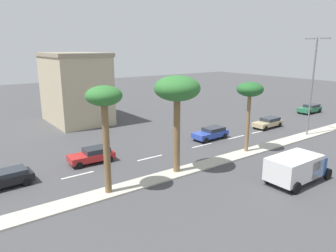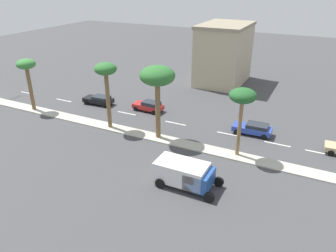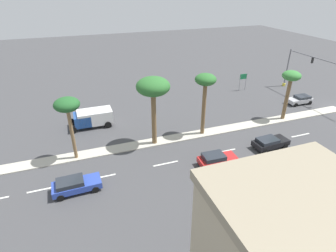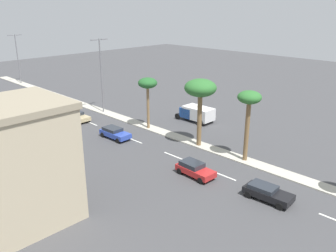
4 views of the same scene
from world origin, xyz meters
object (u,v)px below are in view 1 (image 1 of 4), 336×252
palm_tree_trailing (104,104)px  street_lamp_far (313,80)px  commercial_building (75,88)px  palm_tree_center (250,92)px  sedan_blue_far (211,133)px  palm_tree_front (177,91)px  sedan_black_rear (4,178)px  sedan_green_left (310,108)px  box_truck (297,167)px  sedan_red_center (93,155)px  sedan_tan_trailing (268,122)px

palm_tree_trailing → street_lamp_far: size_ratio=0.68×
commercial_building → palm_tree_center: 25.10m
palm_tree_trailing → palm_tree_center: palm_tree_trailing is taller
palm_tree_center → sedan_blue_far: 7.82m
palm_tree_trailing → palm_tree_front: palm_tree_front is taller
palm_tree_front → sedan_black_rear: size_ratio=1.88×
sedan_green_left → street_lamp_far: bearing=-61.0°
commercial_building → sedan_green_left: 37.05m
palm_tree_center → box_truck: size_ratio=1.24×
palm_tree_front → sedan_red_center: palm_tree_front is taller
commercial_building → sedan_tan_trailing: commercial_building is taller
palm_tree_trailing → sedan_red_center: size_ratio=1.88×
palm_tree_trailing → sedan_red_center: (-6.68, 1.60, -5.94)m
palm_tree_trailing → sedan_green_left: 40.55m
palm_tree_center → sedan_tan_trailing: (-5.04, 10.30, -5.49)m
palm_tree_center → commercial_building: bearing=-158.7°
sedan_green_left → box_truck: (14.24, -26.40, 0.51)m
palm_tree_trailing → palm_tree_front: bearing=91.9°
sedan_blue_far → sedan_red_center: (-0.81, -14.28, 0.01)m
palm_tree_trailing → sedan_blue_far: palm_tree_trailing is taller
palm_tree_trailing → street_lamp_far: 26.42m
sedan_tan_trailing → sedan_red_center: sedan_red_center is taller
sedan_green_left → sedan_tan_trailing: 13.74m
palm_tree_trailing → sedan_green_left: (-7.33, 39.43, -5.94)m
street_lamp_far → sedan_tan_trailing: bearing=-173.6°
palm_tree_front → palm_tree_center: 9.11m
street_lamp_far → palm_tree_trailing: bearing=-89.7°
sedan_blue_far → palm_tree_trailing: bearing=-69.7°
sedan_tan_trailing → box_truck: (12.24, -12.80, 0.55)m
palm_tree_center → box_truck: (7.20, -2.51, -4.94)m
street_lamp_far → sedan_green_left: street_lamp_far is taller
sedan_black_rear → sedan_tan_trailing: bearing=89.4°
commercial_building → palm_tree_trailing: size_ratio=1.38×
sedan_black_rear → sedan_blue_far: bearing=90.5°
palm_tree_front → sedan_blue_far: (-5.65, 9.41, -6.27)m
palm_tree_trailing → sedan_red_center: bearing=166.5°
sedan_black_rear → palm_tree_center: bearing=75.9°
palm_tree_trailing → sedan_blue_far: 17.94m
palm_tree_center → street_lamp_far: bearing=89.1°
sedan_red_center → palm_tree_trailing: bearing=-13.5°
palm_tree_front → sedan_red_center: bearing=-143.0°
sedan_blue_far → sedan_red_center: 14.30m
palm_tree_center → sedan_blue_far: bearing=176.5°
street_lamp_far → box_truck: bearing=-62.3°
palm_tree_front → sedan_tan_trailing: bearing=104.8°
palm_tree_front → commercial_building: bearing=-179.9°
street_lamp_far → sedan_tan_trailing: size_ratio=2.52×
palm_tree_front → sedan_red_center: 10.23m
palm_tree_front → sedan_green_left: bearing=102.2°
commercial_building → box_truck: commercial_building is taller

